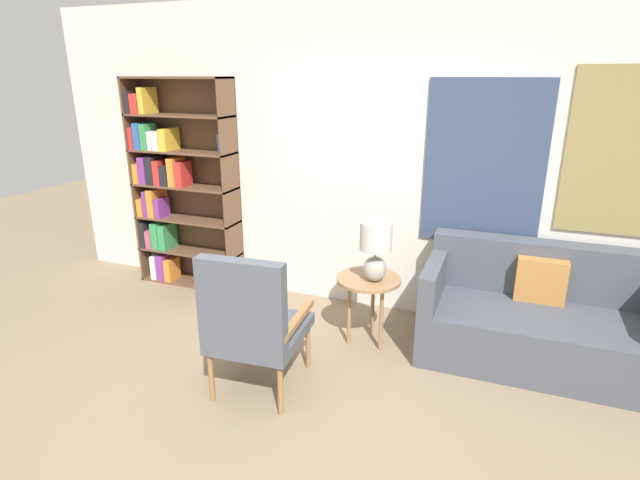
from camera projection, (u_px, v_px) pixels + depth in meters
name	position (u px, v px, depth m)	size (l,w,h in m)	color
ground_plane	(265.00, 439.00, 2.98)	(14.00, 14.00, 0.00)	#847056
wall_back	(373.00, 161.00, 4.32)	(6.40, 0.08, 2.70)	silver
bookshelf	(173.00, 188.00, 4.96)	(1.08, 0.30, 2.05)	brown
armchair	(252.00, 320.00, 3.23)	(0.62, 0.68, 1.03)	olive
couch	(536.00, 319.00, 3.77)	(1.66, 0.86, 0.84)	#474C56
side_table	(369.00, 286.00, 3.91)	(0.50, 0.50, 0.56)	#99704C
table_lamp	(376.00, 247.00, 3.75)	(0.24, 0.24, 0.47)	#A59E93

